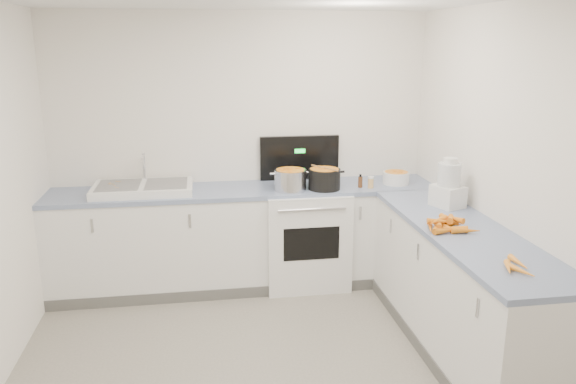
{
  "coord_description": "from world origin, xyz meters",
  "views": [
    {
      "loc": [
        -0.39,
        -3.22,
        2.22
      ],
      "look_at": [
        0.3,
        1.1,
        1.05
      ],
      "focal_mm": 35.0,
      "sensor_mm": 36.0,
      "label": 1
    }
  ],
  "objects": [
    {
      "name": "wall_back",
      "position": [
        0.0,
        2.0,
        1.25
      ],
      "size": [
        3.5,
        0.0,
        2.5
      ],
      "primitive_type": null,
      "rotation": [
        1.57,
        0.0,
        0.0
      ],
      "color": "white",
      "rests_on": "ground"
    },
    {
      "name": "wall_right",
      "position": [
        1.75,
        0.0,
        1.25
      ],
      "size": [
        0.0,
        4.0,
        2.5
      ],
      "primitive_type": null,
      "rotation": [
        1.57,
        0.0,
        -1.57
      ],
      "color": "white",
      "rests_on": "ground"
    },
    {
      "name": "counter_back",
      "position": [
        0.0,
        1.7,
        0.47
      ],
      "size": [
        3.5,
        0.62,
        0.94
      ],
      "color": "white",
      "rests_on": "ground"
    },
    {
      "name": "counter_right",
      "position": [
        1.45,
        0.3,
        0.47
      ],
      "size": [
        0.62,
        2.2,
        0.94
      ],
      "color": "white",
      "rests_on": "ground"
    },
    {
      "name": "stove",
      "position": [
        0.55,
        1.69,
        0.47
      ],
      "size": [
        0.76,
        0.65,
        1.36
      ],
      "color": "white",
      "rests_on": "ground"
    },
    {
      "name": "sink",
      "position": [
        -0.9,
        1.7,
        0.98
      ],
      "size": [
        0.86,
        0.52,
        0.31
      ],
      "color": "white",
      "rests_on": "counter_back"
    },
    {
      "name": "steel_pot",
      "position": [
        0.4,
        1.56,
        1.02
      ],
      "size": [
        0.36,
        0.36,
        0.21
      ],
      "primitive_type": "cylinder",
      "rotation": [
        0.0,
        0.0,
        -0.34
      ],
      "color": "silver",
      "rests_on": "stove"
    },
    {
      "name": "black_pot",
      "position": [
        0.7,
        1.56,
        1.02
      ],
      "size": [
        0.35,
        0.35,
        0.2
      ],
      "primitive_type": "cylinder",
      "rotation": [
        0.0,
        0.0,
        0.23
      ],
      "color": "black",
      "rests_on": "stove"
    },
    {
      "name": "wooden_spoon",
      "position": [
        0.7,
        1.56,
        1.13
      ],
      "size": [
        0.19,
        0.29,
        0.01
      ],
      "primitive_type": "cylinder",
      "rotation": [
        1.57,
        0.0,
        0.57
      ],
      "color": "#AD7A47",
      "rests_on": "black_pot"
    },
    {
      "name": "mixing_bowl",
      "position": [
        1.41,
        1.65,
        1.0
      ],
      "size": [
        0.29,
        0.29,
        0.11
      ],
      "primitive_type": "cylinder",
      "rotation": [
        0.0,
        0.0,
        -0.2
      ],
      "color": "white",
      "rests_on": "counter_back"
    },
    {
      "name": "extract_bottle",
      "position": [
        1.04,
        1.57,
        0.99
      ],
      "size": [
        0.04,
        0.04,
        0.1
      ],
      "primitive_type": "cylinder",
      "color": "#593319",
      "rests_on": "counter_back"
    },
    {
      "name": "spice_jar",
      "position": [
        1.13,
        1.53,
        0.98
      ],
      "size": [
        0.05,
        0.05,
        0.09
      ],
      "primitive_type": "cylinder",
      "color": "#E5B266",
      "rests_on": "counter_back"
    },
    {
      "name": "food_processor",
      "position": [
        1.56,
        0.86,
        1.11
      ],
      "size": [
        0.26,
        0.29,
        0.4
      ],
      "color": "white",
      "rests_on": "counter_right"
    },
    {
      "name": "carrot_pile",
      "position": [
        1.31,
        0.32,
        0.98
      ],
      "size": [
        0.35,
        0.39,
        0.09
      ],
      "color": "orange",
      "rests_on": "counter_right"
    },
    {
      "name": "peeled_carrots",
      "position": [
        1.4,
        -0.44,
        0.96
      ],
      "size": [
        0.17,
        0.3,
        0.04
      ],
      "color": "orange",
      "rests_on": "counter_right"
    },
    {
      "name": "peelings",
      "position": [
        -1.1,
        1.71,
        1.02
      ],
      "size": [
        0.19,
        0.25,
        0.01
      ],
      "color": "tan",
      "rests_on": "sink"
    }
  ]
}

